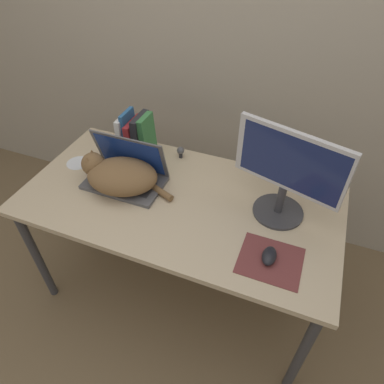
{
  "coord_description": "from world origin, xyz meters",
  "views": [
    {
      "loc": [
        0.49,
        -0.69,
        1.83
      ],
      "look_at": [
        0.08,
        0.34,
        0.83
      ],
      "focal_mm": 32.0,
      "sensor_mm": 36.0,
      "label": 1
    }
  ],
  "objects_px": {
    "cat": "(119,175)",
    "laptop": "(126,174)",
    "computer_mouse": "(269,256)",
    "webcam": "(181,151)",
    "external_monitor": "(287,172)",
    "book_row": "(136,135)",
    "cd_disc": "(78,163)"
  },
  "relations": [
    {
      "from": "cat",
      "to": "laptop",
      "type": "bearing_deg",
      "value": 84.59
    },
    {
      "from": "cat",
      "to": "computer_mouse",
      "type": "xyz_separation_m",
      "value": [
        0.76,
        -0.16,
        -0.05
      ]
    },
    {
      "from": "laptop",
      "to": "webcam",
      "type": "height_order",
      "value": "laptop"
    },
    {
      "from": "webcam",
      "to": "laptop",
      "type": "bearing_deg",
      "value": -121.15
    },
    {
      "from": "external_monitor",
      "to": "laptop",
      "type": "bearing_deg",
      "value": -175.58
    },
    {
      "from": "external_monitor",
      "to": "webcam",
      "type": "distance_m",
      "value": 0.64
    },
    {
      "from": "book_row",
      "to": "webcam",
      "type": "xyz_separation_m",
      "value": [
        0.24,
        0.03,
        -0.07
      ]
    },
    {
      "from": "cd_disc",
      "to": "laptop",
      "type": "bearing_deg",
      "value": -6.0
    },
    {
      "from": "cat",
      "to": "computer_mouse",
      "type": "relative_size",
      "value": 4.94
    },
    {
      "from": "cd_disc",
      "to": "webcam",
      "type": "bearing_deg",
      "value": 26.9
    },
    {
      "from": "webcam",
      "to": "cd_disc",
      "type": "distance_m",
      "value": 0.55
    },
    {
      "from": "webcam",
      "to": "cd_disc",
      "type": "bearing_deg",
      "value": -153.1
    },
    {
      "from": "external_monitor",
      "to": "computer_mouse",
      "type": "relative_size",
      "value": 4.8
    },
    {
      "from": "external_monitor",
      "to": "cd_disc",
      "type": "xyz_separation_m",
      "value": [
        -1.06,
        -0.02,
        -0.23
      ]
    },
    {
      "from": "webcam",
      "to": "cd_disc",
      "type": "height_order",
      "value": "webcam"
    },
    {
      "from": "webcam",
      "to": "computer_mouse",
      "type": "bearing_deg",
      "value": -40.2
    },
    {
      "from": "book_row",
      "to": "webcam",
      "type": "height_order",
      "value": "book_row"
    },
    {
      "from": "external_monitor",
      "to": "computer_mouse",
      "type": "distance_m",
      "value": 0.34
    },
    {
      "from": "book_row",
      "to": "cd_disc",
      "type": "height_order",
      "value": "book_row"
    },
    {
      "from": "laptop",
      "to": "cat",
      "type": "distance_m",
      "value": 0.06
    },
    {
      "from": "laptop",
      "to": "external_monitor",
      "type": "bearing_deg",
      "value": 4.42
    },
    {
      "from": "laptop",
      "to": "book_row",
      "type": "relative_size",
      "value": 1.61
    },
    {
      "from": "laptop",
      "to": "webcam",
      "type": "distance_m",
      "value": 0.33
    },
    {
      "from": "book_row",
      "to": "webcam",
      "type": "bearing_deg",
      "value": 8.25
    },
    {
      "from": "laptop",
      "to": "computer_mouse",
      "type": "relative_size",
      "value": 3.98
    },
    {
      "from": "cat",
      "to": "book_row",
      "type": "xyz_separation_m",
      "value": [
        -0.07,
        0.3,
        0.03
      ]
    },
    {
      "from": "external_monitor",
      "to": "computer_mouse",
      "type": "height_order",
      "value": "external_monitor"
    },
    {
      "from": "external_monitor",
      "to": "computer_mouse",
      "type": "xyz_separation_m",
      "value": [
        0.02,
        -0.27,
        -0.21
      ]
    },
    {
      "from": "cat",
      "to": "webcam",
      "type": "xyz_separation_m",
      "value": [
        0.17,
        0.33,
        -0.04
      ]
    },
    {
      "from": "cat",
      "to": "cd_disc",
      "type": "bearing_deg",
      "value": 165.08
    },
    {
      "from": "cat",
      "to": "external_monitor",
      "type": "relative_size",
      "value": 1.03
    },
    {
      "from": "computer_mouse",
      "to": "book_row",
      "type": "relative_size",
      "value": 0.4
    }
  ]
}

